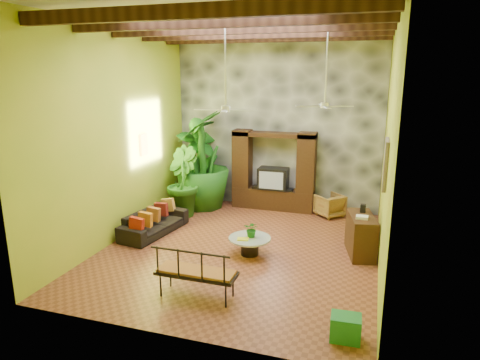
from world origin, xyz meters
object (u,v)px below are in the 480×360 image
(ceiling_fan_front, at_px, (226,99))
(iron_bench, at_px, (195,271))
(wicker_armchair, at_px, (330,205))
(green_bin, at_px, (345,328))
(ceiling_fan_back, at_px, (325,96))
(sofa, at_px, (154,222))
(tall_plant_c, at_px, (202,160))
(side_console, at_px, (361,235))
(entertainment_center, at_px, (273,177))
(coffee_table, at_px, (250,244))
(tall_plant_b, at_px, (181,182))
(tall_plant_a, at_px, (199,164))

(ceiling_fan_front, distance_m, iron_bench, 3.47)
(wicker_armchair, distance_m, green_bin, 5.80)
(ceiling_fan_back, height_order, sofa, ceiling_fan_back)
(tall_plant_c, relative_size, green_bin, 6.42)
(side_console, bearing_deg, entertainment_center, 122.03)
(ceiling_fan_back, distance_m, wicker_armchair, 3.55)
(iron_bench, relative_size, side_console, 1.29)
(sofa, bearing_deg, coffee_table, -92.46)
(entertainment_center, xyz_separation_m, iron_bench, (-0.11, -5.49, -0.42))
(ceiling_fan_back, bearing_deg, green_bin, -76.80)
(coffee_table, bearing_deg, wicker_armchair, 66.44)
(iron_bench, bearing_deg, wicker_armchair, 71.45)
(ceiling_fan_front, xyz_separation_m, tall_plant_b, (-2.10, 2.19, -2.43))
(tall_plant_a, bearing_deg, tall_plant_b, -90.91)
(ceiling_fan_front, relative_size, tall_plant_a, 0.76)
(sofa, relative_size, tall_plant_c, 0.68)
(coffee_table, xyz_separation_m, side_console, (2.32, 0.75, 0.19))
(ceiling_fan_front, xyz_separation_m, tall_plant_c, (-1.83, 3.04, -1.96))
(wicker_armchair, xyz_separation_m, tall_plant_a, (-3.96, 0.08, 0.92))
(entertainment_center, bearing_deg, tall_plant_b, -149.70)
(wicker_armchair, distance_m, side_console, 2.61)
(sofa, bearing_deg, ceiling_fan_back, -68.29)
(side_console, xyz_separation_m, green_bin, (-0.07, -3.29, -0.25))
(iron_bench, bearing_deg, ceiling_fan_front, 92.73)
(ceiling_fan_front, xyz_separation_m, ceiling_fan_back, (1.80, 1.60, 0.00))
(wicker_armchair, height_order, side_console, side_console)
(coffee_table, xyz_separation_m, green_bin, (2.25, -2.54, -0.06))
(coffee_table, relative_size, iron_bench, 0.64)
(sofa, bearing_deg, entertainment_center, -30.98)
(ceiling_fan_back, height_order, wicker_armchair, ceiling_fan_back)
(entertainment_center, xyz_separation_m, ceiling_fan_front, (-0.20, -3.54, 2.44))
(ceiling_fan_front, xyz_separation_m, tall_plant_a, (-2.08, 3.43, -2.17))
(entertainment_center, xyz_separation_m, tall_plant_c, (-2.03, -0.49, 0.48))
(sofa, height_order, tall_plant_a, tall_plant_a)
(tall_plant_c, height_order, green_bin, tall_plant_c)
(wicker_armchair, distance_m, tall_plant_a, 4.06)
(entertainment_center, xyz_separation_m, sofa, (-2.36, -2.86, -0.68))
(side_console, height_order, green_bin, side_console)
(entertainment_center, bearing_deg, ceiling_fan_front, -93.24)
(ceiling_fan_back, relative_size, tall_plant_a, 0.76)
(tall_plant_b, bearing_deg, ceiling_fan_front, -46.14)
(wicker_armchair, height_order, green_bin, wicker_armchair)
(green_bin, bearing_deg, wicker_armchair, 98.54)
(ceiling_fan_front, distance_m, side_console, 4.17)
(side_console, bearing_deg, coffee_table, -174.82)
(entertainment_center, xyz_separation_m, ceiling_fan_back, (1.60, -1.94, 2.44))
(ceiling_fan_back, distance_m, sofa, 5.12)
(entertainment_center, distance_m, wicker_armchair, 1.81)
(tall_plant_a, height_order, tall_plant_c, tall_plant_c)
(sofa, relative_size, coffee_table, 2.12)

